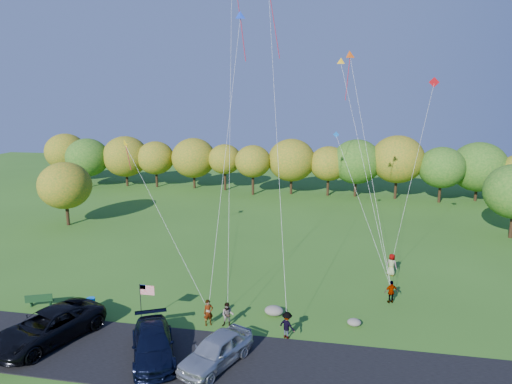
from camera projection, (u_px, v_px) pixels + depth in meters
ground at (222, 325)px, 28.70m from camera, size 140.00×140.00×0.00m
asphalt_lane at (203, 360)px, 24.86m from camera, size 44.00×6.00×0.06m
treeline at (284, 163)px, 62.18m from camera, size 77.44×27.86×8.17m
minivan_dark at (48, 327)px, 26.55m from camera, size 5.19×7.18×1.82m
minivan_navy at (153, 344)px, 24.96m from camera, size 4.30×5.85×1.58m
minivan_silver at (216, 350)px, 24.29m from camera, size 3.74×5.21×1.65m
flyer_a at (208, 313)px, 28.50m from camera, size 0.73×0.67×1.68m
flyer_b at (228, 315)px, 28.31m from camera, size 0.80×0.64×1.58m
flyer_c at (287, 325)px, 27.01m from camera, size 1.23×1.05×1.65m
flyer_d at (391, 292)px, 31.49m from camera, size 1.03×0.70×1.63m
flyer_e at (392, 265)px, 36.19m from camera, size 1.04×0.95×1.78m
park_bench at (40, 300)px, 30.88m from camera, size 1.68×0.91×0.96m
trash_barrel at (91, 304)px, 30.52m from camera, size 0.57×0.57×0.86m
flag_assembly at (145, 294)px, 28.43m from camera, size 0.98×0.64×2.65m
boulder_near at (274, 311)px, 29.87m from camera, size 1.24×0.97×0.62m
boulder_far at (354, 322)px, 28.55m from camera, size 0.87×0.72×0.45m
kites_aloft at (272, 11)px, 37.47m from camera, size 24.25×9.14×16.87m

